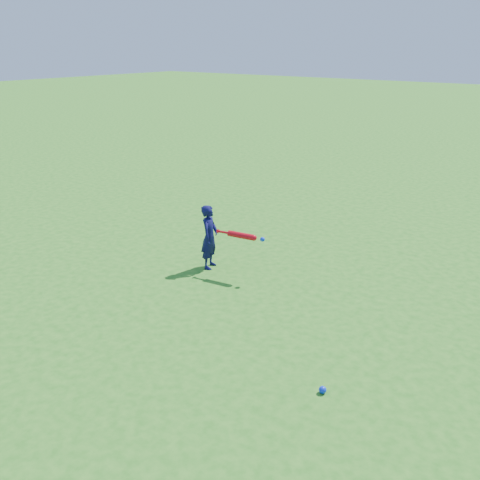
{
  "coord_description": "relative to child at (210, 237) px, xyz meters",
  "views": [
    {
      "loc": [
        3.95,
        -5.34,
        3.12
      ],
      "look_at": [
        -0.26,
        0.23,
        0.51
      ],
      "focal_mm": 40.0,
      "sensor_mm": 36.0,
      "label": 1
    }
  ],
  "objects": [
    {
      "name": "child",
      "position": [
        0.0,
        0.0,
        0.0
      ],
      "size": [
        0.33,
        0.4,
        0.94
      ],
      "primitive_type": "imported",
      "rotation": [
        0.0,
        0.0,
        1.9
      ],
      "color": "#0E0E43",
      "rests_on": "ground"
    },
    {
      "name": "ground_ball_blue",
      "position": [
        2.79,
        -1.66,
        -0.44
      ],
      "size": [
        0.07,
        0.07,
        0.07
      ],
      "primitive_type": "sphere",
      "color": "#0D2EEB",
      "rests_on": "ground"
    },
    {
      "name": "bat_swing",
      "position": [
        0.58,
        0.04,
        0.13
      ],
      "size": [
        0.74,
        0.17,
        0.08
      ],
      "rotation": [
        0.0,
        0.0,
        0.15
      ],
      "color": "red",
      "rests_on": "ground"
    },
    {
      "name": "ground",
      "position": [
        0.76,
        -0.16,
        -0.47
      ],
      "size": [
        80.0,
        80.0,
        0.0
      ],
      "primitive_type": "plane",
      "color": "#27721B",
      "rests_on": "ground"
    }
  ]
}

